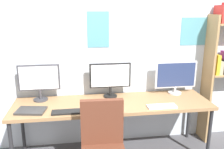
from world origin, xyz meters
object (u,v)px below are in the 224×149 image
object	(u,v)px
monitor_left	(39,80)
coffee_mug	(97,105)
monitor_center	(110,78)
keyboard_right	(162,106)
mouse_left_side	(109,110)
laptop_closed	(31,111)
mouse_right_side	(113,107)
monitor_right	(176,76)
keyboard_left	(67,112)
desk	(113,106)

from	to	relation	value
monitor_left	coffee_mug	distance (m)	0.81
monitor_center	keyboard_right	distance (m)	0.76
mouse_left_side	coffee_mug	bearing A→B (deg)	142.04
monitor_center	laptop_closed	world-z (taller)	monitor_center
monitor_left	coffee_mug	bearing A→B (deg)	-27.76
keyboard_right	mouse_right_side	distance (m)	0.58
monitor_center	mouse_left_side	xyz separation A→B (m)	(-0.08, -0.46, -0.25)
monitor_center	monitor_right	xyz separation A→B (m)	(0.90, 0.00, -0.02)
keyboard_left	keyboard_right	size ratio (longest dim) A/B	0.96
monitor_right	desk	bearing A→B (deg)	-166.72
monitor_center	mouse_left_side	world-z (taller)	monitor_center
monitor_center	mouse_left_side	bearing A→B (deg)	-99.83
mouse_right_side	laptop_closed	xyz separation A→B (m)	(-0.95, 0.05, -0.00)
desk	mouse_right_side	size ratio (longest dim) A/B	25.56
monitor_left	monitor_right	xyz separation A→B (m)	(1.80, 0.00, -0.02)
monitor_left	mouse_right_side	bearing A→B (deg)	-24.28
desk	monitor_center	bearing A→B (deg)	90.00
monitor_right	coffee_mug	distance (m)	1.19
desk	monitor_left	xyz separation A→B (m)	(-0.90, 0.21, 0.32)
laptop_closed	mouse_right_side	bearing A→B (deg)	7.60
monitor_left	keyboard_left	xyz separation A→B (m)	(0.34, -0.44, -0.26)
keyboard_left	keyboard_right	world-z (taller)	same
desk	keyboard_right	bearing A→B (deg)	-22.33
monitor_left	mouse_left_side	world-z (taller)	monitor_left
desk	laptop_closed	size ratio (longest dim) A/B	7.67
desk	coffee_mug	bearing A→B (deg)	-144.49
monitor_center	coffee_mug	distance (m)	0.47
monitor_right	keyboard_right	size ratio (longest dim) A/B	1.66
desk	mouse_left_side	xyz separation A→B (m)	(-0.08, -0.25, 0.06)
monitor_center	monitor_left	bearing A→B (deg)	-180.00
monitor_right	coffee_mug	world-z (taller)	monitor_right
mouse_left_side	laptop_closed	world-z (taller)	mouse_left_side
mouse_left_side	mouse_right_side	world-z (taller)	same
monitor_left	mouse_left_side	xyz separation A→B (m)	(0.82, -0.46, -0.25)
mouse_left_side	coffee_mug	world-z (taller)	coffee_mug
desk	keyboard_right	distance (m)	0.61
keyboard_left	mouse_right_side	size ratio (longest dim) A/B	3.46
monitor_right	coffee_mug	size ratio (longest dim) A/B	5.41
keyboard_left	monitor_right	bearing A→B (deg)	16.86
monitor_left	monitor_center	size ratio (longest dim) A/B	0.95
monitor_center	keyboard_right	world-z (taller)	monitor_center
mouse_left_side	mouse_right_side	distance (m)	0.09
laptop_closed	keyboard_left	bearing A→B (deg)	-2.17
keyboard_right	coffee_mug	distance (m)	0.78
keyboard_right	mouse_right_side	bearing A→B (deg)	175.66
monitor_left	mouse_left_side	distance (m)	0.98
desk	monitor_left	world-z (taller)	monitor_left
desk	keyboard_left	bearing A→B (deg)	-157.67
monitor_left	coffee_mug	xyz separation A→B (m)	(0.69, -0.36, -0.22)
monitor_left	coffee_mug	size ratio (longest dim) A/B	4.81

